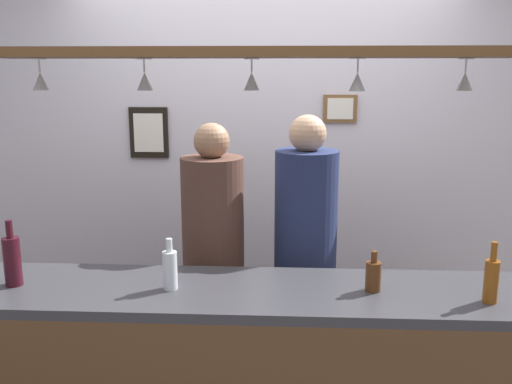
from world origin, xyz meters
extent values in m
cube|color=silver|center=(0.00, 1.10, 1.30)|extent=(4.40, 0.06, 2.60)
cube|color=#38383D|center=(0.00, -0.35, 0.95)|extent=(2.70, 0.55, 0.04)
cube|color=brown|center=(0.00, -0.30, 1.98)|extent=(2.20, 0.36, 0.04)
cylinder|color=silver|center=(-0.89, -0.30, 1.95)|extent=(0.06, 0.06, 0.00)
cylinder|color=silver|center=(-0.89, -0.30, 1.93)|extent=(0.01, 0.01, 0.06)
cone|color=silver|center=(-0.89, -0.30, 1.86)|extent=(0.07, 0.07, 0.08)
cylinder|color=silver|center=(-0.45, -0.28, 1.95)|extent=(0.06, 0.06, 0.00)
cylinder|color=silver|center=(-0.45, -0.28, 1.93)|extent=(0.01, 0.01, 0.06)
cone|color=silver|center=(-0.45, -0.28, 1.86)|extent=(0.07, 0.07, 0.08)
cylinder|color=silver|center=(0.00, -0.25, 1.95)|extent=(0.06, 0.06, 0.00)
cylinder|color=silver|center=(0.00, -0.25, 1.93)|extent=(0.01, 0.01, 0.06)
cone|color=silver|center=(0.00, -0.25, 1.86)|extent=(0.07, 0.07, 0.08)
cylinder|color=silver|center=(0.43, -0.33, 1.95)|extent=(0.06, 0.06, 0.00)
cylinder|color=silver|center=(0.43, -0.33, 1.93)|extent=(0.01, 0.01, 0.06)
cone|color=silver|center=(0.43, -0.33, 1.86)|extent=(0.07, 0.07, 0.08)
cylinder|color=silver|center=(0.89, -0.24, 1.95)|extent=(0.06, 0.06, 0.00)
cylinder|color=silver|center=(0.89, -0.24, 1.93)|extent=(0.01, 0.01, 0.06)
cone|color=silver|center=(0.89, -0.24, 1.86)|extent=(0.07, 0.07, 0.08)
cube|color=#2D334C|center=(-0.25, 0.27, 0.39)|extent=(0.17, 0.18, 0.78)
cylinder|color=brown|center=(-0.25, 0.27, 1.12)|extent=(0.34, 0.34, 0.68)
sphere|color=#9E7556|center=(-0.25, 0.27, 1.54)|extent=(0.19, 0.19, 0.19)
cube|color=#2D334C|center=(0.26, 0.27, 0.40)|extent=(0.17, 0.18, 0.80)
cylinder|color=navy|center=(0.26, 0.27, 1.15)|extent=(0.34, 0.34, 0.70)
sphere|color=tan|center=(0.26, 0.27, 1.58)|extent=(0.20, 0.20, 0.20)
cylinder|color=#380F19|center=(-1.06, -0.37, 1.08)|extent=(0.08, 0.08, 0.22)
cylinder|color=#380F19|center=(-1.06, -0.37, 1.23)|extent=(0.03, 0.03, 0.08)
cylinder|color=brown|center=(1.00, -0.44, 1.06)|extent=(0.06, 0.06, 0.18)
cylinder|color=brown|center=(1.00, -0.44, 1.19)|extent=(0.03, 0.03, 0.08)
cylinder|color=#512D14|center=(0.53, -0.35, 1.03)|extent=(0.07, 0.07, 0.13)
cylinder|color=#512D14|center=(0.53, -0.35, 1.12)|extent=(0.03, 0.03, 0.05)
cylinder|color=silver|center=(-0.35, -0.37, 1.05)|extent=(0.06, 0.06, 0.17)
cylinder|color=silver|center=(-0.35, -0.37, 1.17)|extent=(0.03, 0.03, 0.06)
cube|color=black|center=(-0.77, 1.06, 1.50)|extent=(0.26, 0.02, 0.34)
cube|color=white|center=(-0.77, 1.05, 1.50)|extent=(0.20, 0.01, 0.26)
cube|color=brown|center=(0.50, 1.06, 1.66)|extent=(0.22, 0.02, 0.18)
cube|color=white|center=(0.50, 1.05, 1.66)|extent=(0.17, 0.01, 0.14)
camera|label=1|loc=(0.15, -2.65, 1.91)|focal=39.18mm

